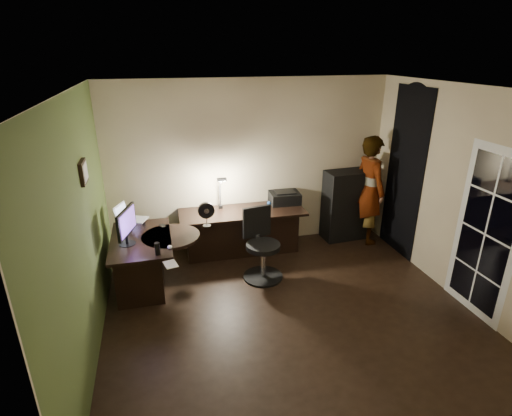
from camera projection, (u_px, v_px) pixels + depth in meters
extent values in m
cube|color=black|center=(288.00, 310.00, 5.07)|extent=(4.50, 4.00, 0.01)
cube|color=silver|center=(296.00, 88.00, 4.07)|extent=(4.50, 4.00, 0.01)
cube|color=#C7B691|center=(250.00, 165.00, 6.38)|extent=(4.50, 0.01, 2.70)
cube|color=#C7B691|center=(385.00, 317.00, 2.77)|extent=(4.50, 0.01, 2.70)
cube|color=#C7B691|center=(81.00, 232.00, 4.05)|extent=(0.01, 4.00, 2.70)
cube|color=#C7B691|center=(459.00, 195.00, 5.09)|extent=(0.01, 4.00, 2.70)
cube|color=#475B29|center=(83.00, 232.00, 4.06)|extent=(0.00, 4.00, 2.70)
cube|color=black|center=(405.00, 173.00, 6.14)|extent=(0.01, 0.90, 2.60)
cube|color=white|center=(485.00, 234.00, 4.70)|extent=(0.02, 0.92, 2.10)
cube|color=black|center=(83.00, 172.00, 4.28)|extent=(0.04, 0.30, 0.25)
cube|color=black|center=(144.00, 263.00, 5.45)|extent=(0.79, 1.27, 0.73)
cube|color=black|center=(243.00, 232.00, 6.35)|extent=(1.97, 0.73, 0.73)
cube|color=black|center=(347.00, 205.00, 6.83)|extent=(0.82, 0.45, 1.20)
cube|color=silver|center=(135.00, 224.00, 5.64)|extent=(0.29, 0.25, 0.11)
cube|color=silver|center=(133.00, 212.00, 5.58)|extent=(0.46, 0.45, 0.25)
cube|color=black|center=(126.00, 232.00, 5.10)|extent=(0.27, 0.55, 0.36)
ellipsoid|color=silver|center=(170.00, 247.00, 5.06)|extent=(0.08, 0.10, 0.03)
cube|color=black|center=(163.00, 226.00, 5.71)|extent=(0.10, 0.14, 0.01)
cube|color=black|center=(139.00, 238.00, 5.32)|extent=(0.05, 0.13, 0.01)
cylinder|color=black|center=(157.00, 249.00, 4.87)|extent=(0.07, 0.07, 0.17)
cube|color=silver|center=(171.00, 264.00, 4.68)|extent=(0.18, 0.22, 0.01)
cube|color=black|center=(206.00, 214.00, 5.64)|extent=(0.24, 0.13, 0.36)
cube|color=navy|center=(273.00, 203.00, 6.47)|extent=(0.18, 0.11, 0.08)
cube|color=black|center=(285.00, 197.00, 6.51)|extent=(0.49, 0.39, 0.21)
cube|color=black|center=(220.00, 191.00, 6.22)|extent=(0.20, 0.29, 0.60)
cube|color=black|center=(263.00, 246.00, 5.60)|extent=(0.65, 0.65, 1.02)
imported|color=#D8A88C|center=(369.00, 190.00, 6.60)|extent=(0.51, 0.70, 1.82)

